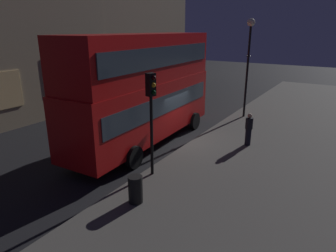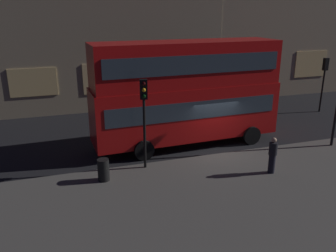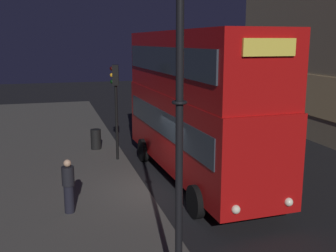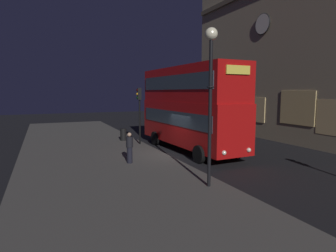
{
  "view_description": "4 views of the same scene",
  "coord_description": "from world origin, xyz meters",
  "px_view_note": "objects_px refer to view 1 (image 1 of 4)",
  "views": [
    {
      "loc": [
        -12.97,
        -7.29,
        5.7
      ],
      "look_at": [
        -1.78,
        -0.31,
        1.4
      ],
      "focal_mm": 31.95,
      "sensor_mm": 36.0,
      "label": 1
    },
    {
      "loc": [
        -7.64,
        -15.23,
        6.96
      ],
      "look_at": [
        -2.64,
        0.06,
        1.63
      ],
      "focal_mm": 37.55,
      "sensor_mm": 36.0,
      "label": 2
    },
    {
      "loc": [
        12.79,
        -3.57,
        5.14
      ],
      "look_at": [
        -2.66,
        0.88,
        1.77
      ],
      "focal_mm": 43.45,
      "sensor_mm": 36.0,
      "label": 3
    },
    {
      "loc": [
        15.56,
        -7.39,
        3.88
      ],
      "look_at": [
        -2.15,
        0.4,
        1.58
      ],
      "focal_mm": 30.61,
      "sensor_mm": 36.0,
      "label": 4
    }
  ],
  "objects_px": {
    "traffic_light_far_side": "(195,65)",
    "double_decker_bus": "(144,85)",
    "street_lamp": "(249,49)",
    "traffic_light_near_kerb": "(151,104)",
    "litter_bin": "(135,189)",
    "pedestrian": "(249,129)"
  },
  "relations": [
    {
      "from": "litter_bin",
      "to": "double_decker_bus",
      "type": "bearing_deg",
      "value": 33.0
    },
    {
      "from": "double_decker_bus",
      "to": "traffic_light_far_side",
      "type": "xyz_separation_m",
      "value": [
        11.45,
        3.03,
        -0.3
      ]
    },
    {
      "from": "street_lamp",
      "to": "double_decker_bus",
      "type": "bearing_deg",
      "value": 158.21
    },
    {
      "from": "pedestrian",
      "to": "litter_bin",
      "type": "xyz_separation_m",
      "value": [
        -7.13,
        1.56,
        -0.36
      ]
    },
    {
      "from": "double_decker_bus",
      "to": "pedestrian",
      "type": "xyz_separation_m",
      "value": [
        2.25,
        -4.73,
        -2.1
      ]
    },
    {
      "from": "double_decker_bus",
      "to": "pedestrian",
      "type": "distance_m",
      "value": 5.64
    },
    {
      "from": "double_decker_bus",
      "to": "litter_bin",
      "type": "relative_size",
      "value": 10.62
    },
    {
      "from": "street_lamp",
      "to": "traffic_light_near_kerb",
      "type": "bearing_deg",
      "value": 177.73
    },
    {
      "from": "double_decker_bus",
      "to": "pedestrian",
      "type": "height_order",
      "value": "double_decker_bus"
    },
    {
      "from": "traffic_light_far_side",
      "to": "pedestrian",
      "type": "bearing_deg",
      "value": 39.91
    },
    {
      "from": "litter_bin",
      "to": "traffic_light_far_side",
      "type": "bearing_deg",
      "value": 20.78
    },
    {
      "from": "traffic_light_near_kerb",
      "to": "street_lamp",
      "type": "distance_m",
      "value": 10.21
    },
    {
      "from": "pedestrian",
      "to": "litter_bin",
      "type": "bearing_deg",
      "value": 64.1
    },
    {
      "from": "traffic_light_near_kerb",
      "to": "litter_bin",
      "type": "distance_m",
      "value": 3.22
    },
    {
      "from": "pedestrian",
      "to": "litter_bin",
      "type": "height_order",
      "value": "pedestrian"
    },
    {
      "from": "double_decker_bus",
      "to": "litter_bin",
      "type": "height_order",
      "value": "double_decker_bus"
    },
    {
      "from": "traffic_light_far_side",
      "to": "double_decker_bus",
      "type": "bearing_deg",
      "value": 14.6
    },
    {
      "from": "pedestrian",
      "to": "double_decker_bus",
      "type": "bearing_deg",
      "value": 11.92
    },
    {
      "from": "street_lamp",
      "to": "pedestrian",
      "type": "height_order",
      "value": "street_lamp"
    },
    {
      "from": "double_decker_bus",
      "to": "pedestrian",
      "type": "relative_size",
      "value": 6.14
    },
    {
      "from": "traffic_light_near_kerb",
      "to": "traffic_light_far_side",
      "type": "xyz_separation_m",
      "value": [
        14.35,
        5.51,
        -0.28
      ]
    },
    {
      "from": "double_decker_bus",
      "to": "traffic_light_far_side",
      "type": "height_order",
      "value": "double_decker_bus"
    }
  ]
}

